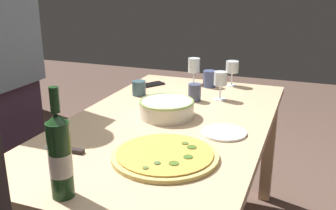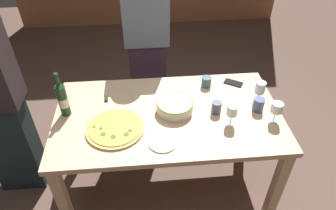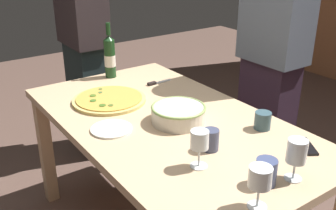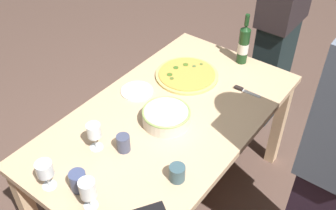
% 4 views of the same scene
% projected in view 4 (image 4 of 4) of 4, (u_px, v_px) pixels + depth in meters
% --- Properties ---
extents(ground_plane, '(8.00, 8.00, 0.00)m').
position_uv_depth(ground_plane, '(168.00, 198.00, 2.67)').
color(ground_plane, brown).
extents(dining_table, '(1.60, 0.90, 0.75)m').
position_uv_depth(dining_table, '(168.00, 128.00, 2.24)').
color(dining_table, '#D5B085').
rests_on(dining_table, ground).
extents(pizza, '(0.39, 0.39, 0.03)m').
position_uv_depth(pizza, '(187.00, 75.00, 2.46)').
color(pizza, '#D5BB68').
rests_on(pizza, dining_table).
extents(serving_bowl, '(0.26, 0.26, 0.08)m').
position_uv_depth(serving_bowl, '(166.00, 116.00, 2.11)').
color(serving_bowl, silver).
rests_on(serving_bowl, dining_table).
extents(wine_bottle, '(0.07, 0.07, 0.34)m').
position_uv_depth(wine_bottle, '(244.00, 44.00, 2.50)').
color(wine_bottle, '#193D1C').
rests_on(wine_bottle, dining_table).
extents(wine_glass_near_pizza, '(0.07, 0.07, 0.15)m').
position_uv_depth(wine_glass_near_pizza, '(94.00, 132.00, 1.93)').
color(wine_glass_near_pizza, white).
rests_on(wine_glass_near_pizza, dining_table).
extents(wine_glass_by_bottle, '(0.07, 0.07, 0.16)m').
position_uv_depth(wine_glass_by_bottle, '(88.00, 190.00, 1.66)').
color(wine_glass_by_bottle, white).
rests_on(wine_glass_by_bottle, dining_table).
extents(wine_glass_far_left, '(0.08, 0.08, 0.15)m').
position_uv_depth(wine_glass_far_left, '(45.00, 170.00, 1.74)').
color(wine_glass_far_left, white).
rests_on(wine_glass_far_left, dining_table).
extents(cup_amber, '(0.07, 0.07, 0.09)m').
position_uv_depth(cup_amber, '(123.00, 143.00, 1.96)').
color(cup_amber, '#444A65').
rests_on(cup_amber, dining_table).
extents(cup_ceramic, '(0.08, 0.08, 0.10)m').
position_uv_depth(cup_ceramic, '(78.00, 181.00, 1.77)').
color(cup_ceramic, '#414C77').
rests_on(cup_ceramic, dining_table).
extents(cup_spare, '(0.08, 0.08, 0.08)m').
position_uv_depth(cup_spare, '(177.00, 173.00, 1.82)').
color(cup_spare, '#395761').
rests_on(cup_spare, dining_table).
extents(side_plate, '(0.19, 0.19, 0.01)m').
position_uv_depth(side_plate, '(137.00, 91.00, 2.34)').
color(side_plate, white).
rests_on(side_plate, dining_table).
extents(pizza_knife, '(0.03, 0.17, 0.02)m').
position_uv_depth(pizza_knife, '(244.00, 90.00, 2.35)').
color(pizza_knife, silver).
rests_on(pizza_knife, dining_table).
extents(person_host, '(0.39, 0.24, 1.76)m').
position_uv_depth(person_host, '(336.00, 153.00, 1.76)').
color(person_host, '#2F2030').
rests_on(person_host, ground).
extents(person_guest_left, '(0.41, 0.24, 1.73)m').
position_uv_depth(person_guest_left, '(282.00, 17.00, 2.78)').
color(person_guest_left, '#1D2B2D').
rests_on(person_guest_left, ground).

